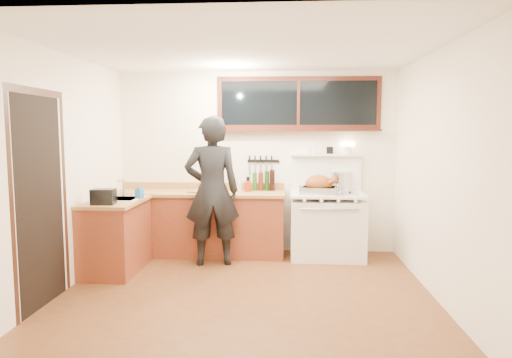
# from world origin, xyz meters

# --- Properties ---
(ground_plane) EXTENTS (4.00, 3.50, 0.02)m
(ground_plane) POSITION_xyz_m (0.00, 0.00, -0.01)
(ground_plane) COLOR #582F17
(room_shell) EXTENTS (4.10, 3.60, 2.65)m
(room_shell) POSITION_xyz_m (0.00, 0.00, 1.65)
(room_shell) COLOR white
(room_shell) RESTS_ON ground
(counter_back) EXTENTS (2.44, 0.64, 1.00)m
(counter_back) POSITION_xyz_m (-0.80, 1.45, 0.45)
(counter_back) COLOR maroon
(counter_back) RESTS_ON ground
(counter_left) EXTENTS (0.64, 1.09, 0.90)m
(counter_left) POSITION_xyz_m (-1.70, 0.62, 0.45)
(counter_left) COLOR maroon
(counter_left) RESTS_ON ground
(sink_unit) EXTENTS (0.50, 0.45, 0.37)m
(sink_unit) POSITION_xyz_m (-1.68, 0.70, 0.85)
(sink_unit) COLOR white
(sink_unit) RESTS_ON counter_left
(vintage_stove) EXTENTS (1.02, 0.74, 1.60)m
(vintage_stove) POSITION_xyz_m (1.00, 1.41, 0.47)
(vintage_stove) COLOR white
(vintage_stove) RESTS_ON ground
(back_window) EXTENTS (2.32, 0.13, 0.77)m
(back_window) POSITION_xyz_m (0.60, 1.72, 2.06)
(back_window) COLOR black
(back_window) RESTS_ON room_shell
(left_doorway) EXTENTS (0.02, 1.04, 2.17)m
(left_doorway) POSITION_xyz_m (-1.99, -0.55, 1.09)
(left_doorway) COLOR black
(left_doorway) RESTS_ON ground
(knife_strip) EXTENTS (0.46, 0.03, 0.28)m
(knife_strip) POSITION_xyz_m (0.08, 1.73, 1.31)
(knife_strip) COLOR black
(knife_strip) RESTS_ON room_shell
(man) EXTENTS (0.79, 0.60, 1.95)m
(man) POSITION_xyz_m (-0.53, 0.98, 0.97)
(man) COLOR black
(man) RESTS_ON ground
(soap_bottle) EXTENTS (0.10, 0.10, 0.18)m
(soap_bottle) POSITION_xyz_m (-1.43, 0.77, 0.99)
(soap_bottle) COLOR blue
(soap_bottle) RESTS_ON counter_left
(toaster) EXTENTS (0.28, 0.20, 0.18)m
(toaster) POSITION_xyz_m (-1.70, 0.28, 0.99)
(toaster) COLOR black
(toaster) RESTS_ON counter_left
(cutting_board) EXTENTS (0.51, 0.45, 0.14)m
(cutting_board) POSITION_xyz_m (-0.69, 1.39, 0.95)
(cutting_board) COLOR #A87842
(cutting_board) RESTS_ON counter_back
(roast_turkey) EXTENTS (0.55, 0.46, 0.26)m
(roast_turkey) POSITION_xyz_m (0.88, 1.33, 1.00)
(roast_turkey) COLOR silver
(roast_turkey) RESTS_ON vintage_stove
(stockpot) EXTENTS (0.36, 0.36, 0.28)m
(stockpot) POSITION_xyz_m (1.21, 1.69, 1.04)
(stockpot) COLOR silver
(stockpot) RESTS_ON vintage_stove
(saucepan) EXTENTS (0.22, 0.31, 0.13)m
(saucepan) POSITION_xyz_m (1.01, 1.68, 0.96)
(saucepan) COLOR silver
(saucepan) RESTS_ON vintage_stove
(pot_lid) EXTENTS (0.28, 0.28, 0.04)m
(pot_lid) POSITION_xyz_m (1.29, 1.30, 0.91)
(pot_lid) COLOR silver
(pot_lid) RESTS_ON vintage_stove
(coffee_tin) EXTENTS (0.11, 0.09, 0.15)m
(coffee_tin) POSITION_xyz_m (-0.11, 1.51, 0.97)
(coffee_tin) COLOR maroon
(coffee_tin) RESTS_ON counter_back
(pitcher) EXTENTS (0.10, 0.10, 0.16)m
(pitcher) POSITION_xyz_m (-0.24, 1.60, 0.98)
(pitcher) COLOR white
(pitcher) RESTS_ON counter_back
(bottle_cluster) EXTENTS (0.41, 0.07, 0.30)m
(bottle_cluster) POSITION_xyz_m (0.10, 1.63, 1.03)
(bottle_cluster) COLOR black
(bottle_cluster) RESTS_ON counter_back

